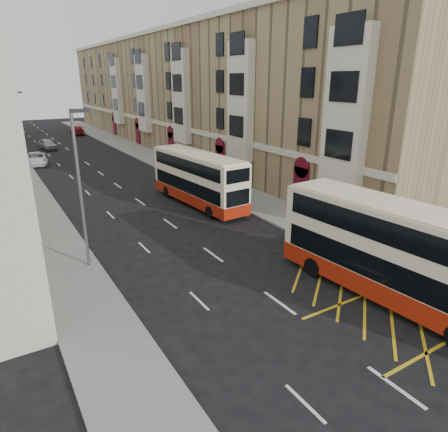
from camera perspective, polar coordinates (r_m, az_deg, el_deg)
ground at (r=16.07m, az=17.33°, el=-18.14°), size 200.00×200.00×0.00m
pavement_right at (r=43.19m, az=-5.50°, el=6.41°), size 4.00×120.00×0.15m
pavement_left at (r=39.28m, az=-26.31°, el=3.21°), size 3.00×120.00×0.15m
kerb_right at (r=42.39m, az=-7.94°, el=6.07°), size 0.25×120.00×0.15m
kerb_left at (r=39.41m, az=-24.16°, el=3.57°), size 0.25×120.00×0.15m
road_markings at (r=54.83m, az=-20.16°, el=7.97°), size 10.00×110.00×0.01m
terrace_right at (r=59.03m, az=-6.28°, el=17.07°), size 10.75×79.00×15.25m
guard_railing at (r=23.11m, az=17.47°, el=-3.78°), size 0.06×6.56×1.01m
street_lamp_near at (r=20.97m, az=-19.83°, el=4.56°), size 0.93×0.18×8.00m
street_lamp_far at (r=50.42m, az=-27.22°, el=11.52°), size 0.93×0.18×8.00m
double_decker_front at (r=18.99m, az=23.30°, el=-4.96°), size 3.38×11.28×4.44m
double_decker_rear at (r=31.20m, az=-3.73°, el=5.31°), size 3.12×10.39×4.09m
pedestrian_far at (r=23.56m, az=19.35°, el=-3.35°), size 0.93×0.42×1.57m
white_van at (r=51.27m, az=-25.31°, el=7.40°), size 2.72×5.19×1.39m
car_silver at (r=62.04m, az=-23.92°, el=9.36°), size 2.41×4.51×1.46m
car_dark at (r=81.38m, az=-27.97°, el=10.74°), size 1.77×4.51×1.46m
car_red at (r=76.95m, az=-20.28°, el=11.44°), size 2.75×5.52×1.54m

